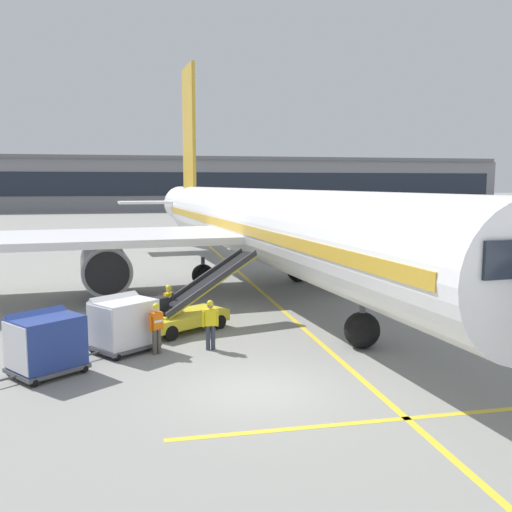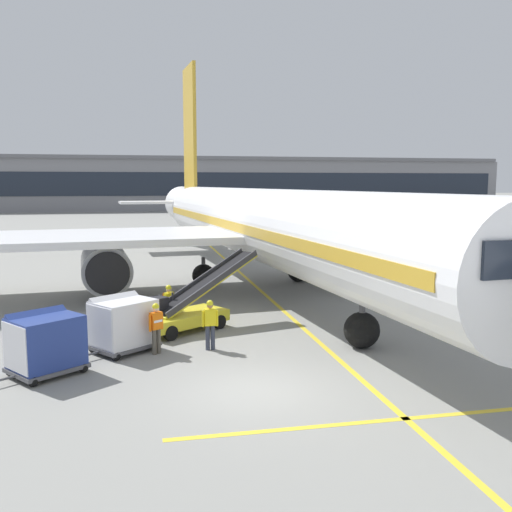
{
  "view_description": "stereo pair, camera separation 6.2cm",
  "coord_description": "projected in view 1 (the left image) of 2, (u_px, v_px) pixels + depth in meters",
  "views": [
    {
      "loc": [
        -3.01,
        -14.69,
        5.71
      ],
      "look_at": [
        1.58,
        7.36,
        2.8
      ],
      "focal_mm": 39.53,
      "sensor_mm": 36.0,
      "label": 1
    },
    {
      "loc": [
        -2.95,
        -14.7,
        5.71
      ],
      "look_at": [
        1.58,
        7.36,
        2.8
      ],
      "focal_mm": 39.53,
      "sensor_mm": 36.0,
      "label": 2
    }
  ],
  "objects": [
    {
      "name": "ground_plane",
      "position": [
        254.0,
        391.0,
        15.6
      ],
      "size": [
        600.0,
        600.0,
        0.0
      ],
      "primitive_type": "plane",
      "color": "gray"
    },
    {
      "name": "safety_cone_wingtip",
      "position": [
        133.0,
        304.0,
        25.38
      ],
      "size": [
        0.58,
        0.58,
        0.66
      ],
      "color": "black",
      "rests_on": "ground"
    },
    {
      "name": "terminal_building",
      "position": [
        181.0,
        184.0,
        125.8
      ],
      "size": [
        144.43,
        19.4,
        11.4
      ],
      "color": "gray",
      "rests_on": "ground"
    },
    {
      "name": "ground_crew_marshaller",
      "position": [
        210.0,
        321.0,
        19.35
      ],
      "size": [
        0.57,
        0.26,
        1.74
      ],
      "color": "#333847",
      "rests_on": "ground"
    },
    {
      "name": "apron_guidance_line_stop_bar",
      "position": [
        411.0,
        418.0,
        13.79
      ],
      "size": [
        12.0,
        0.2,
        0.01
      ],
      "color": "yellow",
      "rests_on": "ground"
    },
    {
      "name": "ground_crew_by_loader",
      "position": [
        156.0,
        325.0,
        18.86
      ],
      "size": [
        0.49,
        0.41,
        1.74
      ],
      "color": "#514C42",
      "rests_on": "ground"
    },
    {
      "name": "parked_airplane",
      "position": [
        257.0,
        224.0,
        30.82
      ],
      "size": [
        37.85,
        47.57,
        15.61
      ],
      "color": "white",
      "rests_on": "ground"
    },
    {
      "name": "safety_cone_nose_mark",
      "position": [
        163.0,
        301.0,
        25.76
      ],
      "size": [
        0.7,
        0.7,
        0.79
      ],
      "color": "black",
      "rests_on": "ground"
    },
    {
      "name": "baggage_cart_lead",
      "position": [
        123.0,
        323.0,
        19.19
      ],
      "size": [
        2.65,
        2.48,
        1.91
      ],
      "color": "#515156",
      "rests_on": "ground"
    },
    {
      "name": "safety_cone_engine_keepout",
      "position": [
        170.0,
        304.0,
        25.17
      ],
      "size": [
        0.64,
        0.64,
        0.73
      ],
      "color": "black",
      "rests_on": "ground"
    },
    {
      "name": "ground_crew_by_carts",
      "position": [
        99.0,
        318.0,
        19.85
      ],
      "size": [
        0.44,
        0.44,
        1.74
      ],
      "color": "#333847",
      "rests_on": "ground"
    },
    {
      "name": "baggage_cart_second",
      "position": [
        45.0,
        342.0,
        16.84
      ],
      "size": [
        2.65,
        2.48,
        1.91
      ],
      "color": "#515156",
      "rests_on": "ground"
    },
    {
      "name": "apron_guidance_line_lead_in",
      "position": [
        260.0,
        290.0,
        30.38
      ],
      "size": [
        0.2,
        110.0,
        0.01
      ],
      "color": "yellow",
      "rests_on": "ground"
    },
    {
      "name": "belt_loader",
      "position": [
        189.0,
        308.0,
        22.04
      ],
      "size": [
        5.14,
        4.0,
        2.93
      ],
      "color": "gold",
      "rests_on": "ground"
    },
    {
      "name": "ground_crew_wingwalker",
      "position": [
        169.0,
        304.0,
        22.24
      ],
      "size": [
        0.42,
        0.48,
        1.74
      ],
      "color": "black",
      "rests_on": "ground"
    }
  ]
}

